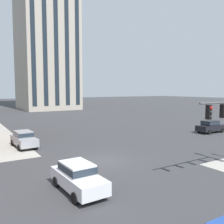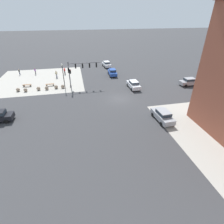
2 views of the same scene
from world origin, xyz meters
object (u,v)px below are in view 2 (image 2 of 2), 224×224
at_px(bollard_sphere_curb_f, 18,90).
at_px(pedestrian_at_curb, 19,72).
at_px(bench_mid_block, 27,85).
at_px(bollard_sphere_curb_e, 25,90).
at_px(bench_near_signal, 50,85).
at_px(bollard_sphere_curb_c, 47,88).
at_px(pedestrian_with_bag, 35,71).
at_px(car_main_northbound_far, 112,72).
at_px(car_cross_westbound, 107,64).
at_px(street_lamp_corner_near, 63,73).
at_px(bollard_sphere_curb_a, 63,86).
at_px(bollard_sphere_curb_d, 38,88).
at_px(pedestrian_near_bench, 56,74).
at_px(bollard_sphere_curb_b, 56,87).
at_px(traffic_signal_main, 77,70).
at_px(pedestrian_walking_east, 65,70).
at_px(car_main_northbound_near, 134,84).
at_px(car_main_southbound_near, 190,81).
at_px(car_main_southbound_far, 163,115).

xyz_separation_m(bollard_sphere_curb_f, pedestrian_at_curb, (2.32, -11.72, 0.49)).
xyz_separation_m(bollard_sphere_curb_f, bench_mid_block, (-1.26, -2.48, -0.05)).
xyz_separation_m(bollard_sphere_curb_e, bench_near_signal, (-4.58, -2.31, -0.05)).
relative_size(bollard_sphere_curb_c, bench_near_signal, 0.41).
bearing_deg(pedestrian_with_bag, car_main_northbound_far, 165.26).
relative_size(car_main_northbound_far, car_cross_westbound, 0.98).
relative_size(bollard_sphere_curb_f, street_lamp_corner_near, 0.14).
relative_size(bollard_sphere_curb_a, bollard_sphere_curb_d, 1.00).
bearing_deg(bench_mid_block, bollard_sphere_curb_e, 95.66).
bearing_deg(bollard_sphere_curb_f, street_lamp_corner_near, 177.01).
xyz_separation_m(bench_near_signal, pedestrian_at_curb, (8.45, -9.89, 0.54)).
bearing_deg(pedestrian_near_bench, bollard_sphere_curb_f, 45.67).
bearing_deg(bollard_sphere_curb_b, bench_mid_block, -21.67).
distance_m(pedestrian_at_curb, street_lamp_corner_near, 17.13).
relative_size(bollard_sphere_curb_b, pedestrian_at_curb, 0.49).
bearing_deg(bench_near_signal, car_main_northbound_far, -163.83).
bearing_deg(bollard_sphere_curb_b, pedestrian_at_curb, -49.92).
height_order(pedestrian_near_bench, street_lamp_corner_near, street_lamp_corner_near).
bearing_deg(traffic_signal_main, bollard_sphere_curb_b, -2.67).
xyz_separation_m(bollard_sphere_curb_c, pedestrian_with_bag, (4.03, -11.64, 0.56)).
bearing_deg(car_cross_westbound, pedestrian_with_bag, 9.17).
bearing_deg(bollard_sphere_curb_a, pedestrian_walking_east, -91.36).
height_order(bollard_sphere_curb_c, bollard_sphere_curb_d, same).
bearing_deg(traffic_signal_main, bench_mid_block, -13.80).
xyz_separation_m(bollard_sphere_curb_c, pedestrian_near_bench, (-1.57, -7.70, 0.62)).
xyz_separation_m(pedestrian_with_bag, car_main_northbound_near, (-22.10, 14.71, -0.02)).
distance_m(bollard_sphere_curb_b, pedestrian_near_bench, 7.48).
xyz_separation_m(bench_mid_block, car_cross_westbound, (-19.99, -12.04, 0.59)).
bearing_deg(street_lamp_corner_near, car_main_northbound_far, -150.37).
bearing_deg(pedestrian_walking_east, bench_mid_block, 43.22).
distance_m(car_main_southbound_near, car_cross_westbound, 24.20).
xyz_separation_m(bollard_sphere_curb_d, pedestrian_walking_east, (-5.16, -10.11, 0.63)).
bearing_deg(pedestrian_near_bench, pedestrian_with_bag, -35.11).
distance_m(bollard_sphere_curb_b, bollard_sphere_curb_c, 1.91).
bearing_deg(bollard_sphere_curb_d, car_main_northbound_near, 170.88).
height_order(pedestrian_walking_east, car_cross_westbound, pedestrian_walking_east).
relative_size(pedestrian_walking_east, car_main_southbound_near, 0.40).
distance_m(bollard_sphere_curb_b, car_main_southbound_near, 29.16).
bearing_deg(bollard_sphere_curb_d, pedestrian_near_bench, -112.95).
bearing_deg(bollard_sphere_curb_c, car_main_southbound_far, 138.32).
bearing_deg(street_lamp_corner_near, pedestrian_near_bench, -74.50).
bearing_deg(pedestrian_with_bag, bench_near_signal, 115.21).
bearing_deg(car_main_southbound_near, bench_mid_block, -10.99).
relative_size(bollard_sphere_curb_a, car_main_southbound_near, 0.17).
height_order(bench_near_signal, pedestrian_near_bench, pedestrian_near_bench).
height_order(bollard_sphere_curb_b, bench_mid_block, bollard_sphere_curb_b).
xyz_separation_m(bench_near_signal, car_main_northbound_near, (-17.62, 5.19, 0.59)).
distance_m(bollard_sphere_curb_d, bench_near_signal, 2.92).
xyz_separation_m(bench_mid_block, pedestrian_near_bench, (-5.99, -4.94, 0.67)).
relative_size(bench_mid_block, car_cross_westbound, 0.40).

